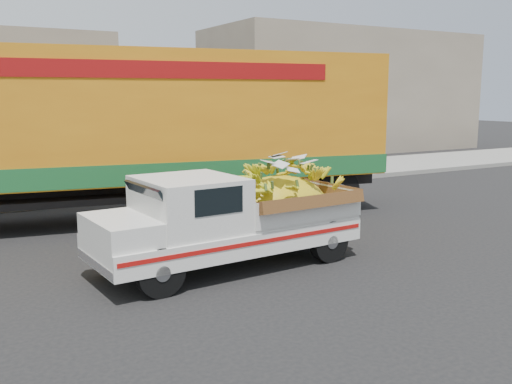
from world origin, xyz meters
TOP-DOWN VIEW (x-y plane):
  - ground at (0.00, 0.00)m, footprint 100.00×100.00m
  - curb at (0.00, 6.60)m, footprint 60.00×0.25m
  - sidewalk at (0.00, 8.70)m, footprint 60.00×4.00m
  - building_right at (14.00, 15.60)m, footprint 14.00×6.00m
  - pickup_truck at (-0.45, -0.18)m, footprint 4.58×1.94m
  - semi_trailer at (-0.98, 4.14)m, footprint 12.07×4.40m

SIDE VIEW (x-z plane):
  - ground at x=0.00m, z-range 0.00..0.00m
  - sidewalk at x=0.00m, z-range 0.00..0.14m
  - curb at x=0.00m, z-range 0.00..0.15m
  - pickup_truck at x=-0.45m, z-range 0.06..1.63m
  - semi_trailer at x=-0.98m, z-range 0.22..4.02m
  - building_right at x=14.00m, z-range 0.00..6.00m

